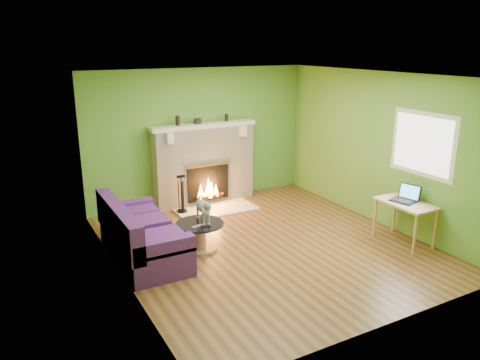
% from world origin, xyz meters
% --- Properties ---
extents(floor, '(5.00, 5.00, 0.00)m').
position_xyz_m(floor, '(0.00, 0.00, 0.00)').
color(floor, '#532E17').
rests_on(floor, ground).
extents(ceiling, '(5.00, 5.00, 0.00)m').
position_xyz_m(ceiling, '(0.00, 0.00, 2.60)').
color(ceiling, white).
rests_on(ceiling, wall_back).
extents(wall_back, '(5.00, 0.00, 5.00)m').
position_xyz_m(wall_back, '(0.00, 2.50, 1.30)').
color(wall_back, '#4F8A2D').
rests_on(wall_back, floor).
extents(wall_front, '(5.00, 0.00, 5.00)m').
position_xyz_m(wall_front, '(0.00, -2.50, 1.30)').
color(wall_front, '#4F8A2D').
rests_on(wall_front, floor).
extents(wall_left, '(0.00, 5.00, 5.00)m').
position_xyz_m(wall_left, '(-2.25, 0.00, 1.30)').
color(wall_left, '#4F8A2D').
rests_on(wall_left, floor).
extents(wall_right, '(0.00, 5.00, 5.00)m').
position_xyz_m(wall_right, '(2.25, 0.00, 1.30)').
color(wall_right, '#4F8A2D').
rests_on(wall_right, floor).
extents(window_frame, '(0.00, 1.20, 1.20)m').
position_xyz_m(window_frame, '(2.24, -0.90, 1.55)').
color(window_frame, silver).
rests_on(window_frame, wall_right).
extents(window_pane, '(0.00, 1.06, 1.06)m').
position_xyz_m(window_pane, '(2.23, -0.90, 1.55)').
color(window_pane, white).
rests_on(window_pane, wall_right).
extents(fireplace, '(2.10, 0.46, 1.58)m').
position_xyz_m(fireplace, '(0.00, 2.32, 0.77)').
color(fireplace, beige).
rests_on(fireplace, floor).
extents(hearth, '(1.50, 0.75, 0.03)m').
position_xyz_m(hearth, '(0.00, 1.80, 0.01)').
color(hearth, beige).
rests_on(hearth, floor).
extents(mantel, '(2.10, 0.28, 0.08)m').
position_xyz_m(mantel, '(0.00, 2.30, 1.54)').
color(mantel, beige).
rests_on(mantel, fireplace).
extents(sofa, '(0.88, 1.90, 0.85)m').
position_xyz_m(sofa, '(-1.86, 0.51, 0.33)').
color(sofa, '#471962').
rests_on(sofa, floor).
extents(coffee_table, '(0.74, 0.74, 0.42)m').
position_xyz_m(coffee_table, '(-0.96, 0.37, 0.24)').
color(coffee_table, tan).
rests_on(coffee_table, floor).
extents(desk, '(0.52, 0.90, 0.67)m').
position_xyz_m(desk, '(1.95, -0.96, 0.59)').
color(desk, tan).
rests_on(desk, floor).
extents(cat, '(0.32, 0.66, 0.40)m').
position_xyz_m(cat, '(-0.88, 0.42, 0.61)').
color(cat, slate).
rests_on(cat, coffee_table).
extents(remote_silver, '(0.18, 0.09, 0.02)m').
position_xyz_m(remote_silver, '(-1.06, 0.25, 0.43)').
color(remote_silver, gray).
rests_on(remote_silver, coffee_table).
extents(remote_black, '(0.17, 0.07, 0.02)m').
position_xyz_m(remote_black, '(-0.94, 0.19, 0.42)').
color(remote_black, black).
rests_on(remote_black, coffee_table).
extents(laptop, '(0.39, 0.42, 0.26)m').
position_xyz_m(laptop, '(1.93, -0.91, 0.80)').
color(laptop, black).
rests_on(laptop, desk).
extents(fire_tools, '(0.19, 0.19, 0.71)m').
position_xyz_m(fire_tools, '(-0.63, 1.95, 0.38)').
color(fire_tools, black).
rests_on(fire_tools, hearth).
extents(mantel_vase_left, '(0.08, 0.08, 0.18)m').
position_xyz_m(mantel_vase_left, '(-0.51, 2.33, 1.67)').
color(mantel_vase_left, black).
rests_on(mantel_vase_left, mantel).
extents(mantel_vase_right, '(0.07, 0.07, 0.14)m').
position_xyz_m(mantel_vase_right, '(0.51, 2.33, 1.65)').
color(mantel_vase_right, black).
rests_on(mantel_vase_right, mantel).
extents(mantel_box, '(0.12, 0.08, 0.10)m').
position_xyz_m(mantel_box, '(-0.11, 2.33, 1.63)').
color(mantel_box, black).
rests_on(mantel_box, mantel).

